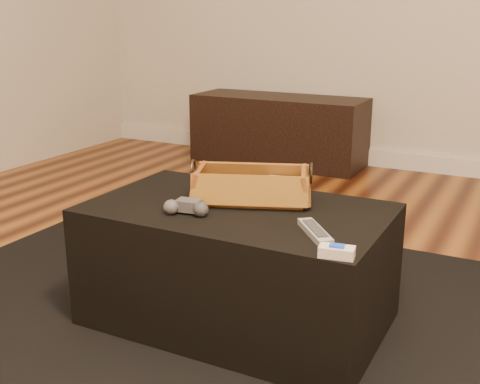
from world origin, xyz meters
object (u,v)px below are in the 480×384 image
at_px(ottoman, 238,264).
at_px(silver_remote, 315,231).
at_px(wicker_basket, 251,188).
at_px(media_cabinet, 279,130).
at_px(tv_remote, 245,195).
at_px(cream_gadget, 337,252).
at_px(game_controller, 187,207).

xyz_separation_m(ottoman, silver_remote, (0.33, -0.13, 0.22)).
bearing_deg(wicker_basket, media_cabinet, 111.40).
bearing_deg(tv_remote, ottoman, -117.82).
bearing_deg(tv_remote, cream_gadget, -63.17).
relative_size(tv_remote, cream_gadget, 2.13).
relative_size(ottoman, silver_remote, 5.45).
bearing_deg(cream_gadget, tv_remote, 143.81).
bearing_deg(media_cabinet, silver_remote, -63.97).
distance_m(wicker_basket, silver_remote, 0.38).
relative_size(media_cabinet, silver_remote, 6.76).
relative_size(game_controller, silver_remote, 0.86).
distance_m(tv_remote, wicker_basket, 0.03).
height_order(silver_remote, cream_gadget, cream_gadget).
relative_size(game_controller, cream_gadget, 1.56).
bearing_deg(media_cabinet, wicker_basket, -68.60).
xyz_separation_m(ottoman, wicker_basket, (0.01, 0.08, 0.26)).
relative_size(wicker_basket, cream_gadget, 4.47).
xyz_separation_m(media_cabinet, tv_remote, (0.84, -2.20, 0.21)).
bearing_deg(game_controller, wicker_basket, 60.98).
bearing_deg(game_controller, ottoman, 53.20).
height_order(tv_remote, silver_remote, tv_remote).
relative_size(media_cabinet, wicker_basket, 2.74).
distance_m(game_controller, cream_gadget, 0.56).
bearing_deg(silver_remote, cream_gadget, -50.08).
bearing_deg(media_cabinet, tv_remote, -69.10).
bearing_deg(wicker_basket, tv_remote, -122.15).
height_order(ottoman, silver_remote, silver_remote).
relative_size(wicker_basket, silver_remote, 2.47).
distance_m(wicker_basket, cream_gadget, 0.54).
distance_m(tv_remote, silver_remote, 0.38).
height_order(ottoman, wicker_basket, wicker_basket).
xyz_separation_m(tv_remote, silver_remote, (0.33, -0.19, -0.01)).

